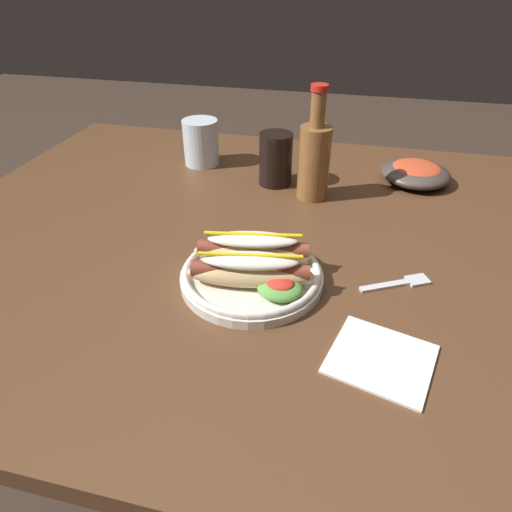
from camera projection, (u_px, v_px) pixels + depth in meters
ground_plane at (248, 450)px, 1.29m from camera, size 8.00×8.00×0.00m
dining_table at (245, 268)px, 0.92m from camera, size 1.26×1.06×0.74m
hot_dog_plate at (253, 269)px, 0.72m from camera, size 0.23×0.23×0.08m
fork at (400, 283)px, 0.73m from camera, size 0.11×0.07×0.00m
soda_cup at (276, 159)px, 1.02m from camera, size 0.08×0.08×0.12m
water_cup at (201, 142)px, 1.11m from camera, size 0.09×0.09×0.11m
glass_bottle at (314, 158)px, 0.94m from camera, size 0.07×0.07×0.24m
side_bowl at (416, 172)px, 1.04m from camera, size 0.16×0.16×0.05m
napkin at (381, 359)px, 0.59m from camera, size 0.16×0.15×0.00m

